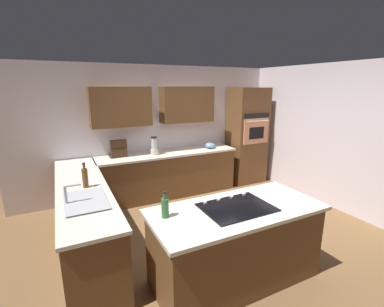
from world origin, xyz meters
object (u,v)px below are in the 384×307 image
Objects in this scene: mixing_bowl at (210,145)px; dish_soap_bottle at (85,177)px; spice_rack at (119,149)px; cooktop at (236,207)px; oil_bottle at (165,207)px; blender at (154,147)px; sink_unit at (85,200)px; wall_oven at (247,136)px.

dish_soap_bottle reaches higher than mixing_bowl.
spice_rack is at bearing -3.70° from mixing_bowl.
cooktop is 0.80m from oil_bottle.
blender is 2.59m from oil_bottle.
sink_unit is 2.09× the size of dish_soap_bottle.
blender is at bearing 1.00° from wall_oven.
wall_oven is 3.46m from cooktop.
cooktop is 1.99m from dish_soap_bottle.
sink_unit is at bearing -47.55° from oil_bottle.
dish_soap_bottle is 1.40m from oil_bottle.
mixing_bowl is 0.78× the size of oil_bottle.
wall_oven is at bearing -179.00° from blender.
cooktop is 2.15× the size of blender.
dish_soap_bottle is 1.20× the size of oil_bottle.
sink_unit is at bearing -31.64° from cooktop.
spice_rack is 2.61m from oil_bottle.
sink_unit is 2.50× the size of oil_bottle.
wall_oven is 6.45× the size of dish_soap_bottle.
cooktop is at bearing 169.29° from oil_bottle.
wall_oven is 9.92× the size of mixing_bowl.
dish_soap_bottle reaches higher than cooktop.
spice_rack is (2.90, -0.08, -0.02)m from wall_oven.
wall_oven reaches higher than cooktop.
mixing_bowl is at bearing -147.30° from sink_unit.
mixing_bowl is (-2.68, -1.72, 0.04)m from sink_unit.
wall_oven is 7.71× the size of oil_bottle.
sink_unit is (3.68, 1.76, -0.17)m from wall_oven.
cooktop is 2.32× the size of spice_rack.
sink_unit is 3.21× the size of mixing_bowl.
spice_rack reaches higher than oil_bottle.
sink_unit is 3.18m from mixing_bowl.
spice_rack is (0.70, -2.75, 0.16)m from cooktop.
dish_soap_bottle is (1.42, -1.39, 0.13)m from cooktop.
mixing_bowl is (-1.20, -2.63, 0.05)m from cooktop.
cooktop is (-1.48, 0.91, -0.01)m from sink_unit.
oil_bottle is at bearing 132.45° from sink_unit.
oil_bottle is at bearing 51.38° from mixing_bowl.
blender is (0.05, -2.63, 0.15)m from cooktop.
wall_oven reaches higher than mixing_bowl.
sink_unit is 2.01m from spice_rack.
wall_oven reaches higher than oil_bottle.
sink_unit is at bearing 32.70° from mixing_bowl.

